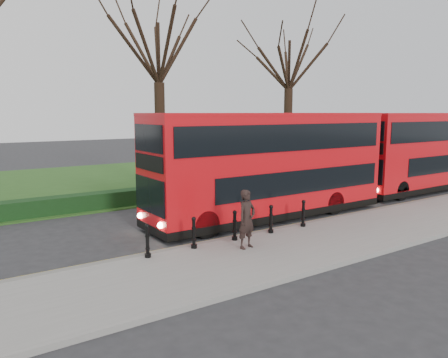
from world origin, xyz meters
TOP-DOWN VIEW (x-y plane):
  - ground at (0.00, 0.00)m, footprint 120.00×120.00m
  - pavement at (0.00, -3.00)m, footprint 60.00×4.00m
  - kerb at (0.00, -1.00)m, footprint 60.00×0.25m
  - grass_verge at (0.00, 15.00)m, footprint 60.00×18.00m
  - hedge at (0.00, 6.80)m, footprint 60.00×0.90m
  - yellow_line_outer at (0.00, -0.70)m, footprint 60.00×0.10m
  - yellow_line_inner at (0.00, -0.50)m, footprint 60.00×0.10m
  - tree_mid at (2.00, 10.00)m, footprint 7.28×7.28m
  - tree_right at (12.00, 10.00)m, footprint 7.22×7.22m
  - bollard_row at (-0.72, -1.35)m, footprint 6.70×0.15m
  - bus_lead at (2.84, 0.98)m, footprint 11.37×2.61m
  - bus_rear at (14.93, 1.18)m, footprint 11.34×2.60m
  - pedestrian at (-0.91, -2.29)m, footprint 0.78×0.59m

SIDE VIEW (x-z plane):
  - ground at x=0.00m, z-range 0.00..0.00m
  - yellow_line_outer at x=0.00m, z-range 0.00..0.01m
  - yellow_line_inner at x=0.00m, z-range 0.00..0.01m
  - grass_verge at x=0.00m, z-range 0.00..0.06m
  - pavement at x=0.00m, z-range 0.00..0.15m
  - kerb at x=0.00m, z-range -0.01..0.15m
  - hedge at x=0.00m, z-range 0.00..0.80m
  - bollard_row at x=-0.72m, z-range 0.15..1.15m
  - pedestrian at x=-0.91m, z-range 0.15..2.08m
  - bus_rear at x=14.93m, z-range 0.02..4.53m
  - bus_lead at x=2.84m, z-range 0.02..4.54m
  - tree_right at x=12.00m, z-range 2.56..13.84m
  - tree_mid at x=2.00m, z-range 2.58..13.96m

